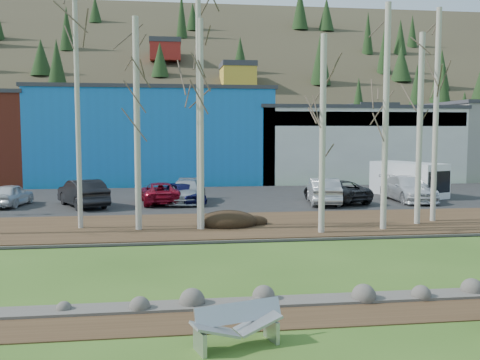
{
  "coord_description": "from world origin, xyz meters",
  "views": [
    {
      "loc": [
        -4.77,
        -10.28,
        4.48
      ],
      "look_at": [
        -1.81,
        11.61,
        2.5
      ],
      "focal_mm": 40.0,
      "sensor_mm": 36.0,
      "label": 1
    }
  ],
  "objects": [
    {
      "name": "ground",
      "position": [
        0.0,
        0.0,
        0.0
      ],
      "size": [
        200.0,
        200.0,
        0.0
      ],
      "primitive_type": "plane",
      "color": "#315319",
      "rests_on": "ground"
    },
    {
      "name": "dirt_strip",
      "position": [
        0.0,
        2.1,
        0.01
      ],
      "size": [
        80.0,
        1.8,
        0.03
      ],
      "primitive_type": "cube",
      "color": "#382616",
      "rests_on": "ground"
    },
    {
      "name": "near_bank_rocks",
      "position": [
        0.0,
        3.1,
        0.0
      ],
      "size": [
        80.0,
        0.8,
        0.5
      ],
      "primitive_type": null,
      "color": "#47423D",
      "rests_on": "ground"
    },
    {
      "name": "river",
      "position": [
        0.0,
        7.2,
        0.0
      ],
      "size": [
        80.0,
        8.0,
        0.9
      ],
      "primitive_type": null,
      "color": "black",
      "rests_on": "ground"
    },
    {
      "name": "far_bank_rocks",
      "position": [
        0.0,
        11.3,
        0.0
      ],
      "size": [
        80.0,
        0.8,
        0.46
      ],
      "primitive_type": null,
      "color": "#47423D",
      "rests_on": "ground"
    },
    {
      "name": "far_bank",
      "position": [
        0.0,
        14.5,
        0.07
      ],
      "size": [
        80.0,
        7.0,
        0.15
      ],
      "primitive_type": "cube",
      "color": "#382616",
      "rests_on": "ground"
    },
    {
      "name": "parking_lot",
      "position": [
        0.0,
        25.0,
        0.07
      ],
      "size": [
        80.0,
        14.0,
        0.14
      ],
      "primitive_type": "cube",
      "color": "black",
      "rests_on": "ground"
    },
    {
      "name": "building_blue",
      "position": [
        -6.0,
        39.0,
        4.16
      ],
      "size": [
        20.4,
        12.24,
        8.3
      ],
      "color": "blue",
      "rests_on": "ground"
    },
    {
      "name": "building_white",
      "position": [
        12.0,
        38.98,
        3.41
      ],
      "size": [
        18.36,
        12.24,
        6.8
      ],
      "color": "beige",
      "rests_on": "ground"
    },
    {
      "name": "hillside",
      "position": [
        0.0,
        84.0,
        17.5
      ],
      "size": [
        160.0,
        72.0,
        35.0
      ],
      "primitive_type": null,
      "color": "#2F271B",
      "rests_on": "ground"
    },
    {
      "name": "bench_damaged",
      "position": [
        -3.37,
        0.54,
        0.44
      ],
      "size": [
        2.04,
        1.15,
        0.87
      ],
      "rotation": [
        0.0,
        0.0,
        0.29
      ],
      "color": "#ACAFB1",
      "rests_on": "ground"
    },
    {
      "name": "dirt_mound",
      "position": [
        -2.04,
        14.09,
        0.41
      ],
      "size": [
        2.7,
        1.9,
        0.53
      ],
      "primitive_type": "ellipsoid",
      "color": "black",
      "rests_on": "far_bank"
    },
    {
      "name": "birch_1",
      "position": [
        -8.73,
        14.44,
        5.89
      ],
      "size": [
        0.22,
        0.22,
        11.47
      ],
      "color": "beige",
      "rests_on": "far_bank"
    },
    {
      "name": "birch_2",
      "position": [
        -6.1,
        13.67,
        4.81
      ],
      "size": [
        0.27,
        0.27,
        9.32
      ],
      "color": "beige",
      "rests_on": "far_bank"
    },
    {
      "name": "birch_3",
      "position": [
        -3.39,
        13.48,
        5.69
      ],
      "size": [
        0.23,
        0.23,
        11.07
      ],
      "color": "beige",
      "rests_on": "far_bank"
    },
    {
      "name": "birch_4",
      "position": [
        1.8,
        11.95,
        4.38
      ],
      "size": [
        0.27,
        0.27,
        8.46
      ],
      "color": "beige",
      "rests_on": "far_bank"
    },
    {
      "name": "birch_5",
      "position": [
        -3.29,
        13.42,
        4.78
      ],
      "size": [
        0.23,
        0.23,
        9.25
      ],
      "color": "beige",
      "rests_on": "far_bank"
    },
    {
      "name": "birch_6",
      "position": [
        4.79,
        12.37,
        5.13
      ],
      "size": [
        0.27,
        0.27,
        9.95
      ],
      "color": "beige",
      "rests_on": "far_bank"
    },
    {
      "name": "birch_7",
      "position": [
        6.94,
        13.49,
        4.61
      ],
      "size": [
        0.27,
        0.27,
        8.92
      ],
      "color": "beige",
      "rests_on": "far_bank"
    },
    {
      "name": "birch_8",
      "position": [
        8.08,
        14.16,
        5.27
      ],
      "size": [
        0.26,
        0.26,
        10.23
      ],
      "color": "beige",
      "rests_on": "far_bank"
    },
    {
      "name": "car_0",
      "position": [
        -13.98,
        22.4,
        0.81
      ],
      "size": [
        2.05,
        4.08,
        1.34
      ],
      "primitive_type": "imported",
      "rotation": [
        0.0,
        0.0,
        3.02
      ],
      "color": "silver",
      "rests_on": "parking_lot"
    },
    {
      "name": "car_1",
      "position": [
        -9.73,
        21.67,
        0.94
      ],
      "size": [
        3.65,
        5.11,
        1.6
      ],
      "primitive_type": "imported",
      "rotation": [
        0.0,
        0.0,
        3.59
      ],
      "color": "black",
      "rests_on": "parking_lot"
    },
    {
      "name": "car_2",
      "position": [
        -5.27,
        22.49,
        0.79
      ],
      "size": [
        2.57,
        4.84,
        1.29
      ],
      "primitive_type": "imported",
      "rotation": [
        0.0,
        0.0,
        3.24
      ],
      "color": "maroon",
      "rests_on": "parking_lot"
    },
    {
      "name": "car_3",
      "position": [
        -3.67,
        22.58,
        0.84
      ],
      "size": [
        2.85,
        5.13,
        1.4
      ],
      "primitive_type": "imported",
      "rotation": [
        0.0,
        0.0,
        -0.19
      ],
      "color": "#ADB1B6",
      "rests_on": "parking_lot"
    },
    {
      "name": "car_4",
      "position": [
        -3.88,
        22.12,
        0.81
      ],
      "size": [
        3.03,
        4.23,
        1.34
      ],
      "primitive_type": "imported",
      "rotation": [
        0.0,
        0.0,
        0.41
      ],
      "color": "#121343",
      "rests_on": "parking_lot"
    },
    {
      "name": "car_5",
      "position": [
        4.54,
        20.91,
        0.93
      ],
      "size": [
        2.43,
        4.98,
        1.57
      ],
      "primitive_type": "imported",
      "rotation": [
        0.0,
        0.0,
        2.98
      ],
      "color": "#A7A7A9",
      "rests_on": "parking_lot"
    },
    {
      "name": "car_6",
      "position": [
        5.53,
        21.59,
        0.83
      ],
      "size": [
        3.68,
        5.43,
        1.38
      ],
      "primitive_type": "imported",
      "rotation": [
        0.0,
        0.0,
        3.45
      ],
      "color": "#252528",
      "rests_on": "parking_lot"
    },
    {
      "name": "car_7",
      "position": [
        10.25,
        21.54,
        0.92
      ],
      "size": [
        2.37,
        5.46,
        1.56
      ],
      "primitive_type": "imported",
      "rotation": [
        0.0,
        0.0,
        -0.03
      ],
      "color": "silver",
      "rests_on": "parking_lot"
    },
    {
      "name": "van_white",
      "position": [
        11.6,
        24.02,
        1.28
      ],
      "size": [
        3.97,
        5.65,
        2.28
      ],
      "rotation": [
        0.0,
        0.0,
        0.38
      ],
      "color": "white",
      "rests_on": "parking_lot"
    }
  ]
}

